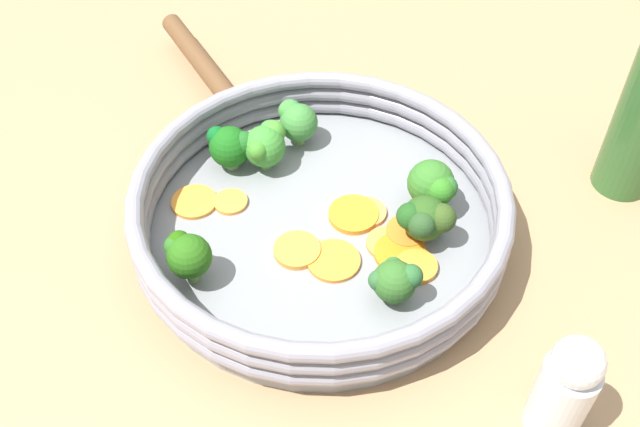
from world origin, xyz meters
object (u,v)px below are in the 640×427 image
broccoli_floret_3 (231,146)px  carrot_slice_9 (388,243)px  carrot_slice_1 (297,250)px  broccoli_floret_1 (425,219)px  broccoli_floret_2 (296,120)px  carrot_slice_2 (194,202)px  skillet (320,231)px  carrot_slice_5 (407,232)px  carrot_slice_6 (417,267)px  carrot_slice_7 (353,215)px  carrot_slice_4 (400,253)px  carrot_slice_3 (334,261)px  broccoli_floret_6 (187,254)px  carrot_slice_0 (231,202)px  broccoli_floret_5 (434,185)px  carrot_slice_8 (366,212)px  salt_shaker (566,388)px  broccoli_floret_0 (395,280)px  broccoli_floret_4 (266,143)px

broccoli_floret_3 → carrot_slice_9: bearing=51.4°
carrot_slice_1 → broccoli_floret_1: 0.11m
broccoli_floret_2 → carrot_slice_2: bearing=-50.7°
skillet → carrot_slice_5: bearing=78.5°
carrot_slice_6 → carrot_slice_7: bearing=-142.5°
carrot_slice_4 → carrot_slice_9: (-0.01, -0.01, -0.00)m
carrot_slice_3 → skillet: bearing=-168.2°
carrot_slice_5 → broccoli_floret_6: (0.04, -0.19, 0.03)m
broccoli_floret_6 → carrot_slice_0: bearing=159.5°
carrot_slice_5 → carrot_slice_0: bearing=-106.8°
carrot_slice_6 → carrot_slice_7: size_ratio=0.79×
carrot_slice_3 → carrot_slice_6: carrot_slice_6 is taller
carrot_slice_4 → broccoli_floret_5: 0.07m
broccoli_floret_1 → carrot_slice_6: bearing=-17.2°
skillet → broccoli_floret_1: bearing=75.6°
carrot_slice_2 → broccoli_floret_6: 0.09m
carrot_slice_7 → broccoli_floret_6: (0.06, -0.14, 0.03)m
carrot_slice_7 → broccoli_floret_5: size_ratio=0.94×
carrot_slice_9 → broccoli_floret_3: size_ratio=0.81×
carrot_slice_3 → broccoli_floret_2: (-0.16, -0.02, 0.02)m
broccoli_floret_2 → carrot_slice_8: bearing=29.7°
broccoli_floret_1 → broccoli_floret_5: (-0.04, 0.01, 0.00)m
carrot_slice_8 → broccoli_floret_5: (-0.01, 0.06, 0.03)m
carrot_slice_4 → carrot_slice_9: bearing=-140.9°
broccoli_floret_1 → salt_shaker: (0.17, 0.07, 0.01)m
carrot_slice_5 → broccoli_floret_0: (0.07, -0.02, 0.02)m
carrot_slice_1 → carrot_slice_5: (-0.01, 0.10, 0.00)m
carrot_slice_0 → broccoli_floret_1: 0.18m
carrot_slice_0 → broccoli_floret_2: (-0.08, 0.06, 0.02)m
broccoli_floret_1 → skillet: bearing=-104.4°
carrot_slice_2 → broccoli_floret_2: (-0.08, 0.10, 0.02)m
carrot_slice_6 → broccoli_floret_2: size_ratio=0.81×
broccoli_floret_1 → broccoli_floret_2: bearing=-142.5°
carrot_slice_8 → broccoli_floret_3: size_ratio=0.78×
carrot_slice_2 → carrot_slice_9: (0.06, 0.17, 0.00)m
carrot_slice_3 → carrot_slice_6: 0.07m
carrot_slice_2 → carrot_slice_5: 0.19m
carrot_slice_1 → broccoli_floret_0: 0.10m
carrot_slice_6 → broccoli_floret_3: (-0.14, -0.16, 0.02)m
carrot_slice_7 → salt_shaker: bearing=33.0°
carrot_slice_4 → broccoli_floret_4: 0.16m
carrot_slice_1 → carrot_slice_2: carrot_slice_1 is taller
carrot_slice_6 → carrot_slice_7: 0.08m
carrot_slice_5 → broccoli_floret_2: (-0.13, -0.09, 0.02)m
carrot_slice_5 → carrot_slice_9: (0.01, -0.02, -0.00)m
broccoli_floret_3 → broccoli_floret_2: bearing=117.0°
carrot_slice_0 → salt_shaker: salt_shaker is taller
carrot_slice_2 → carrot_slice_5: (0.05, 0.19, 0.00)m
carrot_slice_9 → broccoli_floret_3: bearing=-128.6°
broccoli_floret_4 → broccoli_floret_5: broccoli_floret_5 is taller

